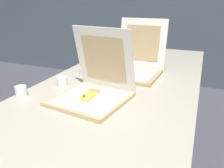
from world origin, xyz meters
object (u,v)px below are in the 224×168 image
(table, at_px, (120,89))
(pizza_box_front, at_px, (93,90))
(pizza_box_middle, at_px, (135,67))
(cup_white_far, at_px, (110,62))
(cup_white_near_left, at_px, (21,91))
(cup_white_mid, at_px, (83,72))
(cup_white_near_center, at_px, (62,81))

(table, bearing_deg, pizza_box_front, -98.93)
(pizza_box_middle, distance_m, cup_white_far, 0.29)
(table, xyz_separation_m, pizza_box_middle, (0.03, 0.23, 0.10))
(pizza_box_front, distance_m, cup_white_near_left, 0.41)
(cup_white_mid, bearing_deg, cup_white_near_center, -98.15)
(cup_white_near_center, xyz_separation_m, cup_white_far, (0.10, 0.54, 0.00))
(table, bearing_deg, cup_white_mid, 172.04)
(table, distance_m, cup_white_mid, 0.30)
(cup_white_mid, height_order, cup_white_near_center, same)
(table, xyz_separation_m, cup_white_far, (-0.22, 0.36, 0.07))
(cup_white_mid, relative_size, cup_white_near_center, 1.00)
(cup_white_mid, bearing_deg, table, -7.96)
(pizza_box_middle, relative_size, cup_white_near_center, 6.94)
(pizza_box_middle, xyz_separation_m, cup_white_near_left, (-0.48, -0.63, -0.03))
(pizza_box_front, xyz_separation_m, cup_white_near_center, (-0.28, 0.11, -0.02))
(pizza_box_front, relative_size, cup_white_mid, 6.57)
(cup_white_near_center, relative_size, cup_white_far, 1.00)
(pizza_box_middle, height_order, cup_white_near_center, pizza_box_middle)
(table, relative_size, cup_white_mid, 38.97)
(pizza_box_middle, distance_m, cup_white_near_center, 0.54)
(pizza_box_middle, distance_m, cup_white_near_left, 0.79)
(cup_white_near_center, bearing_deg, cup_white_far, 79.18)
(pizza_box_front, height_order, cup_white_far, pizza_box_front)
(cup_white_mid, xyz_separation_m, cup_white_near_left, (-0.15, -0.45, 0.00))
(cup_white_near_left, xyz_separation_m, cup_white_far, (0.22, 0.77, 0.00))
(table, height_order, pizza_box_front, pizza_box_front)
(table, bearing_deg, pizza_box_middle, 81.67)
(pizza_box_middle, xyz_separation_m, cup_white_far, (-0.25, 0.13, -0.03))
(table, xyz_separation_m, cup_white_mid, (-0.29, 0.04, 0.07))
(pizza_box_front, xyz_separation_m, cup_white_near_left, (-0.40, -0.12, -0.02))
(pizza_box_front, relative_size, cup_white_near_left, 6.57)
(pizza_box_middle, bearing_deg, cup_white_mid, -147.54)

